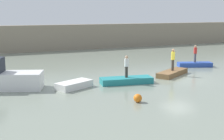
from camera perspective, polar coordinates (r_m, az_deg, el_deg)
The scene contains 10 objects.
ground_plane at distance 25.23m, azimuth 12.47°, elevation -1.60°, with size 120.00×120.00×0.00m, color gray.
embankment_wall at distance 44.87m, azimuth -4.61°, elevation 6.28°, with size 80.00×1.20×3.60m, color gray.
rowboat_white at distance 21.68m, azimuth -7.13°, elevation -2.78°, with size 2.64×1.20×0.49m, color white.
rowboat_teal at distance 22.98m, azimuth 2.72°, elevation -1.97°, with size 3.94×1.28×0.47m, color teal.
rowboat_brown at distance 26.36m, azimuth 11.30°, elevation -0.55°, with size 3.81×1.17×0.42m, color brown.
rowboat_blue at distance 31.18m, azimuth 15.30°, elevation 1.02°, with size 3.32×1.05×0.43m, color #2B4CAD.
person_white_shirt at distance 22.75m, azimuth 2.75°, elevation 0.89°, with size 0.32×0.32×1.67m.
person_yellow_shirt at distance 26.14m, azimuth 11.40°, elevation 2.17°, with size 0.32×0.32×1.87m.
person_red_shirt at distance 31.01m, azimuth 15.41°, elevation 3.15°, with size 0.32×0.32×1.71m.
mooring_buoy at distance 18.24m, azimuth 4.88°, elevation -5.31°, with size 0.51×0.51×0.51m, color orange.
Camera 1 is at (-14.68, -19.83, 5.30)m, focal length 48.57 mm.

